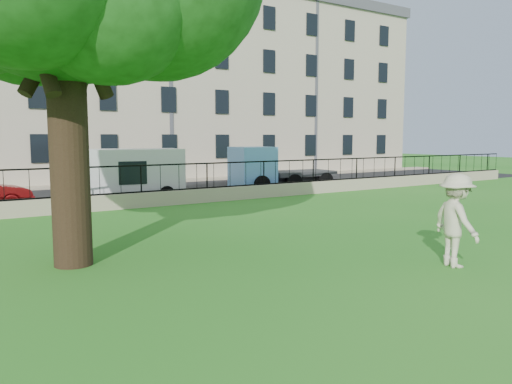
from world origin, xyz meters
TOP-DOWN VIEW (x-y plane):
  - ground at (0.00, 0.00)m, footprint 120.00×120.00m
  - retaining_wall at (0.00, 12.00)m, footprint 50.00×0.40m
  - iron_railing at (0.00, 12.00)m, footprint 50.00×0.05m
  - street at (0.00, 16.70)m, footprint 60.00×9.00m
  - sidewalk at (0.00, 21.90)m, footprint 60.00×1.40m
  - building_row at (0.00, 27.57)m, footprint 56.40×10.40m
  - man at (2.50, -0.73)m, footprint 1.13×1.50m
  - frisbee at (4.00, 0.46)m, footprint 0.32×0.33m
  - white_van at (-0.15, 14.40)m, footprint 5.73×2.82m
  - blue_truck at (8.75, 14.40)m, footprint 5.66×2.29m

SIDE VIEW (x-z plane):
  - ground at x=0.00m, z-range 0.00..0.00m
  - street at x=0.00m, z-range 0.00..0.01m
  - sidewalk at x=0.00m, z-range 0.00..0.12m
  - retaining_wall at x=0.00m, z-range 0.00..0.60m
  - frisbee at x=4.00m, z-range 0.94..1.07m
  - man at x=2.50m, z-range 0.00..2.06m
  - iron_railing at x=0.00m, z-range 0.59..1.72m
  - white_van at x=-0.15m, z-range 0.00..2.31m
  - blue_truck at x=8.75m, z-range 0.00..2.33m
  - building_row at x=0.00m, z-range 0.02..13.82m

